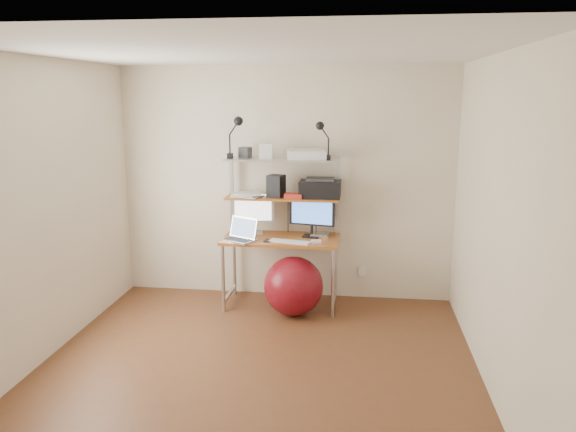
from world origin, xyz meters
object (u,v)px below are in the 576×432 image
monitor_silver (253,210)px  exercise_ball (294,286)px  monitor_black (312,214)px  laptop (241,235)px  printer (320,188)px

monitor_silver → exercise_ball: (0.48, -0.38, -0.70)m
monitor_silver → monitor_black: bearing=-18.8°
monitor_silver → laptop: size_ratio=1.16×
laptop → printer: bearing=47.7°
laptop → exercise_ball: 0.75m
monitor_silver → monitor_black: (0.63, -0.05, -0.02)m
monitor_black → printer: bearing=44.8°
laptop → printer: (0.79, 0.29, 0.46)m
monitor_silver → printer: printer is taller
printer → exercise_ball: bearing=-120.6°
monitor_silver → exercise_ball: 0.93m
monitor_black → laptop: monitor_black is taller
monitor_black → printer: 0.28m
monitor_silver → monitor_black: size_ratio=1.00×
laptop → exercise_ball: laptop is taller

